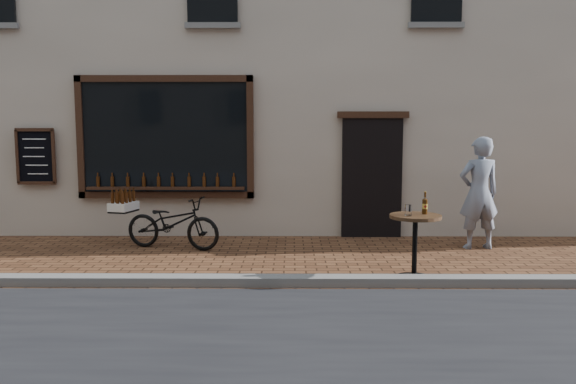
{
  "coord_description": "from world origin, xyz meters",
  "views": [
    {
      "loc": [
        0.43,
        -6.87,
        2.03
      ],
      "look_at": [
        0.37,
        1.2,
        1.1
      ],
      "focal_mm": 35.0,
      "sensor_mm": 36.0,
      "label": 1
    }
  ],
  "objects": [
    {
      "name": "pedestrian",
      "position": [
        3.55,
        2.46,
        0.94
      ],
      "size": [
        0.74,
        0.53,
        1.88
      ],
      "primitive_type": "imported",
      "rotation": [
        0.0,
        0.0,
        3.27
      ],
      "color": "gray",
      "rests_on": "ground"
    },
    {
      "name": "cargo_bicycle",
      "position": [
        -1.61,
        2.4,
        0.45
      ],
      "size": [
        2.0,
        1.02,
        0.94
      ],
      "rotation": [
        0.0,
        0.0,
        1.31
      ],
      "color": "black",
      "rests_on": "ground"
    },
    {
      "name": "kerb",
      "position": [
        0.0,
        0.2,
        0.06
      ],
      "size": [
        90.0,
        0.25,
        0.12
      ],
      "primitive_type": "cube",
      "color": "slate",
      "rests_on": "ground"
    },
    {
      "name": "ground",
      "position": [
        0.0,
        0.0,
        0.0
      ],
      "size": [
        90.0,
        90.0,
        0.0
      ],
      "primitive_type": "plane",
      "color": "#4D2C19",
      "rests_on": "ground"
    },
    {
      "name": "bistro_table",
      "position": [
        2.07,
        0.5,
        0.63
      ],
      "size": [
        0.68,
        0.68,
        1.17
      ],
      "color": "black",
      "rests_on": "ground"
    }
  ]
}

